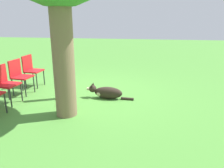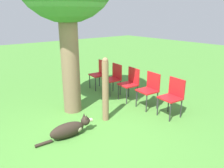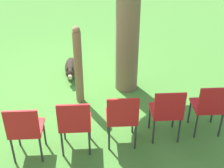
{
  "view_description": "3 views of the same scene",
  "coord_description": "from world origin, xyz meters",
  "px_view_note": "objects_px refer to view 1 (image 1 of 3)",
  "views": [
    {
      "loc": [
        -1.36,
        5.01,
        1.93
      ],
      "look_at": [
        -0.57,
        -0.09,
        0.33
      ],
      "focal_mm": 35.0,
      "sensor_mm": 36.0,
      "label": 1
    },
    {
      "loc": [
        -2.17,
        -3.39,
        2.27
      ],
      "look_at": [
        0.97,
        0.5,
        0.67
      ],
      "focal_mm": 35.0,
      "sensor_mm": 36.0,
      "label": 2
    },
    {
      "loc": [
        5.23,
        0.04,
        3.2
      ],
      "look_at": [
        0.95,
        0.68,
        0.56
      ],
      "focal_mm": 50.0,
      "sensor_mm": 36.0,
      "label": 3
    }
  ],
  "objects_px": {
    "fence_post": "(65,70)",
    "red_chair_0": "(31,68)",
    "red_chair_2": "(5,82)",
    "red_chair_1": "(19,74)",
    "dog": "(106,92)"
  },
  "relations": [
    {
      "from": "red_chair_0",
      "to": "red_chair_2",
      "type": "xyz_separation_m",
      "value": [
        -0.07,
        1.33,
        0.0
      ]
    },
    {
      "from": "fence_post",
      "to": "red_chair_2",
      "type": "xyz_separation_m",
      "value": [
        1.25,
        0.53,
        -0.19
      ]
    },
    {
      "from": "red_chair_0",
      "to": "red_chair_1",
      "type": "bearing_deg",
      "value": -81.87
    },
    {
      "from": "red_chair_1",
      "to": "red_chair_2",
      "type": "relative_size",
      "value": 1.0
    },
    {
      "from": "dog",
      "to": "red_chair_0",
      "type": "xyz_separation_m",
      "value": [
        2.28,
        -0.67,
        0.37
      ]
    },
    {
      "from": "fence_post",
      "to": "red_chair_0",
      "type": "height_order",
      "value": "fence_post"
    },
    {
      "from": "dog",
      "to": "red_chair_2",
      "type": "distance_m",
      "value": 2.34
    },
    {
      "from": "fence_post",
      "to": "red_chair_0",
      "type": "relative_size",
      "value": 1.59
    },
    {
      "from": "fence_post",
      "to": "red_chair_1",
      "type": "distance_m",
      "value": 1.31
    },
    {
      "from": "fence_post",
      "to": "red_chair_1",
      "type": "height_order",
      "value": "fence_post"
    },
    {
      "from": "red_chair_0",
      "to": "red_chair_2",
      "type": "distance_m",
      "value": 1.34
    },
    {
      "from": "red_chair_0",
      "to": "red_chair_1",
      "type": "xyz_separation_m",
      "value": [
        -0.03,
        0.67,
        0.0
      ]
    },
    {
      "from": "red_chair_1",
      "to": "red_chair_0",
      "type": "bearing_deg",
      "value": 98.13
    },
    {
      "from": "red_chair_2",
      "to": "red_chair_1",
      "type": "bearing_deg",
      "value": 98.13
    },
    {
      "from": "red_chair_1",
      "to": "red_chair_2",
      "type": "distance_m",
      "value": 0.67
    }
  ]
}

